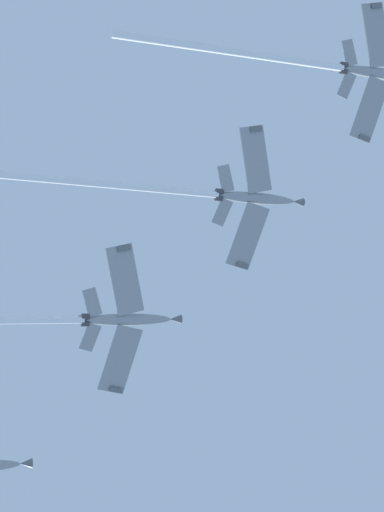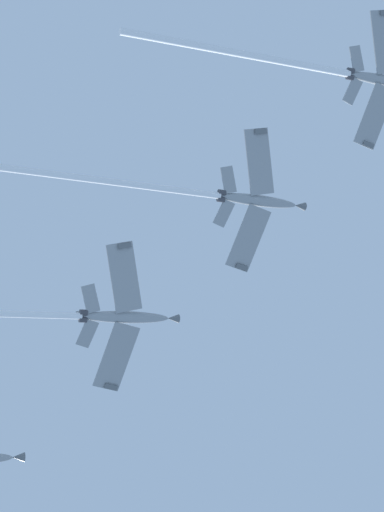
{
  "view_description": "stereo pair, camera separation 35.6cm",
  "coord_description": "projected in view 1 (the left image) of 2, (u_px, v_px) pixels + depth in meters",
  "views": [
    {
      "loc": [
        28.52,
        40.65,
        2.0
      ],
      "look_at": [
        37.97,
        39.36,
        106.45
      ],
      "focal_mm": 54.99,
      "sensor_mm": 36.0,
      "label": 1
    },
    {
      "loc": [
        28.57,
        41.0,
        2.0
      ],
      "look_at": [
        37.97,
        39.36,
        106.45
      ],
      "focal_mm": 54.99,
      "sensor_mm": 36.0,
      "label": 2
    }
  ],
  "objects": [
    {
      "name": "jet_lead",
      "position": [
        319.0,
        65.0,
        108.9
      ],
      "size": [
        20.11,
        44.09,
        19.6
      ],
      "color": "gray"
    },
    {
      "name": "jet_second",
      "position": [
        188.0,
        192.0,
        103.61
      ],
      "size": [
        20.13,
        48.66,
        22.3
      ],
      "color": "gray"
    },
    {
      "name": "jet_third",
      "position": [
        68.0,
        320.0,
        99.46
      ],
      "size": [
        20.1,
        43.85,
        19.62
      ],
      "color": "gray"
    }
  ]
}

